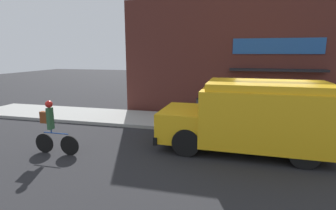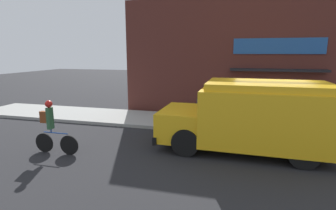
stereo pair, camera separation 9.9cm
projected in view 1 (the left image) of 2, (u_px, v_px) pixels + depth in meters
The scene contains 6 objects.
ground_plane at pixel (267, 138), 9.74m from camera, with size 70.00×70.00×0.00m, color #232326.
sidewalk at pixel (263, 126), 11.00m from camera, with size 28.00×2.68×0.14m.
storefront at pixel (264, 59), 12.04m from camera, with size 13.59×0.80×5.68m.
school_bus at pixel (253, 116), 8.29m from camera, with size 5.36×2.89×2.23m.
cyclist at pixel (52, 128), 8.07m from camera, with size 1.52×0.22×1.69m.
trash_bin at pixel (202, 107), 12.50m from camera, with size 0.54×0.54×0.83m.
Camera 1 is at (-1.29, -9.93, 3.11)m, focal length 28.00 mm.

